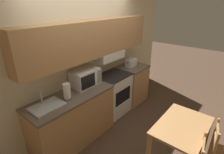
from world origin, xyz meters
TOP-DOWN VIEW (x-y plane):
  - ground_plane at (0.00, 0.00)m, footprint 16.00×16.00m
  - wall_back at (0.01, -0.07)m, footprint 5.34×0.38m
  - lower_counter_main at (-0.72, -0.30)m, footprint 1.53×0.61m
  - lower_counter_right_stub at (1.13, -0.30)m, footprint 0.70×0.61m
  - stove_range at (0.41, -0.28)m, footprint 0.72×0.56m
  - microwave at (-0.29, -0.19)m, footprint 0.52×0.33m
  - toaster at (1.10, -0.27)m, footprint 0.27×0.17m
  - sink_basin at (-1.15, -0.30)m, footprint 0.47×0.34m
  - paper_towel_roll at (-0.80, -0.32)m, footprint 0.13×0.13m
  - dining_table at (-0.04, -1.93)m, footprint 0.95×0.64m

SIDE VIEW (x-z plane):
  - ground_plane at x=0.00m, z-range 0.00..0.00m
  - stove_range at x=0.41m, z-range 0.00..0.93m
  - lower_counter_main at x=-0.72m, z-range 0.00..0.93m
  - lower_counter_right_stub at x=1.13m, z-range 0.00..0.93m
  - dining_table at x=-0.04m, z-range 0.25..0.99m
  - sink_basin at x=-1.15m, z-range 0.82..1.07m
  - toaster at x=1.10m, z-range 0.93..1.12m
  - paper_towel_roll at x=-0.80m, z-range 0.92..1.19m
  - microwave at x=-0.29m, z-range 0.93..1.23m
  - wall_back at x=0.01m, z-range 0.22..2.77m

